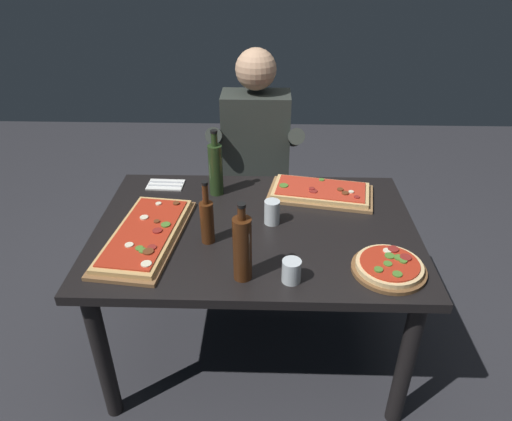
{
  "coord_description": "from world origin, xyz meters",
  "views": [
    {
      "loc": [
        0.05,
        -1.7,
        1.86
      ],
      "look_at": [
        0.0,
        0.05,
        0.79
      ],
      "focal_mm": 32.6,
      "sensor_mm": 36.0,
      "label": 1
    }
  ],
  "objects_px": {
    "vinegar_bottle_green": "(242,248)",
    "dining_table": "(256,244)",
    "wine_bottle_dark": "(216,168)",
    "tumbler_far_side": "(291,272)",
    "pizza_round_far": "(389,267)",
    "pizza_rectangular_left": "(146,235)",
    "pizza_rectangular_front": "(321,192)",
    "oil_bottle_amber": "(207,220)",
    "seated_diner": "(256,155)",
    "diner_chair": "(256,185)",
    "tumbler_near_camera": "(272,213)"
  },
  "relations": [
    {
      "from": "vinegar_bottle_green",
      "to": "tumbler_near_camera",
      "type": "distance_m",
      "value": 0.4
    },
    {
      "from": "oil_bottle_amber",
      "to": "diner_chair",
      "type": "relative_size",
      "value": 0.32
    },
    {
      "from": "pizza_rectangular_left",
      "to": "tumbler_near_camera",
      "type": "xyz_separation_m",
      "value": [
        0.53,
        0.14,
        0.03
      ]
    },
    {
      "from": "pizza_round_far",
      "to": "seated_diner",
      "type": "bearing_deg",
      "value": 117.41
    },
    {
      "from": "wine_bottle_dark",
      "to": "pizza_rectangular_front",
      "type": "bearing_deg",
      "value": -1.07
    },
    {
      "from": "pizza_rectangular_front",
      "to": "oil_bottle_amber",
      "type": "xyz_separation_m",
      "value": [
        -0.5,
        -0.4,
        0.08
      ]
    },
    {
      "from": "pizza_round_far",
      "to": "pizza_rectangular_front",
      "type": "bearing_deg",
      "value": 109.6
    },
    {
      "from": "wine_bottle_dark",
      "to": "tumbler_far_side",
      "type": "bearing_deg",
      "value": -62.47
    },
    {
      "from": "dining_table",
      "to": "pizza_rectangular_left",
      "type": "xyz_separation_m",
      "value": [
        -0.46,
        -0.11,
        0.12
      ]
    },
    {
      "from": "diner_chair",
      "to": "pizza_rectangular_front",
      "type": "bearing_deg",
      "value": -60.13
    },
    {
      "from": "pizza_rectangular_front",
      "to": "pizza_rectangular_left",
      "type": "height_order",
      "value": "same"
    },
    {
      "from": "pizza_rectangular_left",
      "to": "wine_bottle_dark",
      "type": "xyz_separation_m",
      "value": [
        0.26,
        0.4,
        0.12
      ]
    },
    {
      "from": "pizza_round_far",
      "to": "diner_chair",
      "type": "distance_m",
      "value": 1.3
    },
    {
      "from": "wine_bottle_dark",
      "to": "vinegar_bottle_green",
      "type": "xyz_separation_m",
      "value": [
        0.16,
        -0.64,
        -0.0
      ]
    },
    {
      "from": "pizza_rectangular_left",
      "to": "seated_diner",
      "type": "distance_m",
      "value": 0.95
    },
    {
      "from": "pizza_rectangular_front",
      "to": "diner_chair",
      "type": "height_order",
      "value": "diner_chair"
    },
    {
      "from": "pizza_rectangular_front",
      "to": "oil_bottle_amber",
      "type": "distance_m",
      "value": 0.65
    },
    {
      "from": "pizza_rectangular_left",
      "to": "dining_table",
      "type": "bearing_deg",
      "value": 13.35
    },
    {
      "from": "pizza_rectangular_front",
      "to": "dining_table",
      "type": "bearing_deg",
      "value": -137.5
    },
    {
      "from": "vinegar_bottle_green",
      "to": "diner_chair",
      "type": "xyz_separation_m",
      "value": [
        0.02,
        1.2,
        -0.39
      ]
    },
    {
      "from": "pizza_rectangular_left",
      "to": "tumbler_far_side",
      "type": "xyz_separation_m",
      "value": [
        0.6,
        -0.25,
        0.02
      ]
    },
    {
      "from": "pizza_round_far",
      "to": "tumbler_near_camera",
      "type": "relative_size",
      "value": 2.58
    },
    {
      "from": "pizza_rectangular_left",
      "to": "tumbler_near_camera",
      "type": "height_order",
      "value": "tumbler_near_camera"
    },
    {
      "from": "vinegar_bottle_green",
      "to": "tumbler_near_camera",
      "type": "height_order",
      "value": "vinegar_bottle_green"
    },
    {
      "from": "oil_bottle_amber",
      "to": "vinegar_bottle_green",
      "type": "bearing_deg",
      "value": -55.73
    },
    {
      "from": "oil_bottle_amber",
      "to": "pizza_rectangular_left",
      "type": "bearing_deg",
      "value": 177.8
    },
    {
      "from": "vinegar_bottle_green",
      "to": "seated_diner",
      "type": "bearing_deg",
      "value": 89.11
    },
    {
      "from": "dining_table",
      "to": "oil_bottle_amber",
      "type": "xyz_separation_m",
      "value": [
        -0.19,
        -0.12,
        0.2
      ]
    },
    {
      "from": "tumbler_far_side",
      "to": "pizza_rectangular_front",
      "type": "bearing_deg",
      "value": 75.54
    },
    {
      "from": "dining_table",
      "to": "tumbler_far_side",
      "type": "bearing_deg",
      "value": -68.71
    },
    {
      "from": "pizza_round_far",
      "to": "wine_bottle_dark",
      "type": "height_order",
      "value": "wine_bottle_dark"
    },
    {
      "from": "pizza_rectangular_left",
      "to": "seated_diner",
      "type": "relative_size",
      "value": 0.47
    },
    {
      "from": "dining_table",
      "to": "vinegar_bottle_green",
      "type": "height_order",
      "value": "vinegar_bottle_green"
    },
    {
      "from": "tumbler_far_side",
      "to": "wine_bottle_dark",
      "type": "bearing_deg",
      "value": 117.53
    },
    {
      "from": "dining_table",
      "to": "tumbler_far_side",
      "type": "xyz_separation_m",
      "value": [
        0.14,
        -0.36,
        0.13
      ]
    },
    {
      "from": "pizza_rectangular_front",
      "to": "tumbler_far_side",
      "type": "height_order",
      "value": "tumbler_far_side"
    },
    {
      "from": "pizza_round_far",
      "to": "diner_chair",
      "type": "relative_size",
      "value": 0.32
    },
    {
      "from": "pizza_rectangular_left",
      "to": "wine_bottle_dark",
      "type": "height_order",
      "value": "wine_bottle_dark"
    },
    {
      "from": "dining_table",
      "to": "pizza_rectangular_front",
      "type": "height_order",
      "value": "pizza_rectangular_front"
    },
    {
      "from": "wine_bottle_dark",
      "to": "diner_chair",
      "type": "distance_m",
      "value": 0.71
    },
    {
      "from": "wine_bottle_dark",
      "to": "diner_chair",
      "type": "relative_size",
      "value": 0.38
    },
    {
      "from": "wine_bottle_dark",
      "to": "tumbler_far_side",
      "type": "relative_size",
      "value": 3.66
    },
    {
      "from": "wine_bottle_dark",
      "to": "pizza_round_far",
      "type": "bearing_deg",
      "value": -39.53
    },
    {
      "from": "pizza_round_far",
      "to": "vinegar_bottle_green",
      "type": "relative_size",
      "value": 0.89
    },
    {
      "from": "vinegar_bottle_green",
      "to": "dining_table",
      "type": "bearing_deg",
      "value": 83.76
    },
    {
      "from": "wine_bottle_dark",
      "to": "tumbler_near_camera",
      "type": "relative_size",
      "value": 3.0
    },
    {
      "from": "pizza_round_far",
      "to": "pizza_rectangular_left",
      "type": "bearing_deg",
      "value": 169.0
    },
    {
      "from": "pizza_round_far",
      "to": "tumbler_far_side",
      "type": "xyz_separation_m",
      "value": [
        -0.37,
        -0.07,
        0.02
      ]
    },
    {
      "from": "tumbler_far_side",
      "to": "dining_table",
      "type": "bearing_deg",
      "value": 111.29
    },
    {
      "from": "pizza_round_far",
      "to": "wine_bottle_dark",
      "type": "distance_m",
      "value": 0.93
    }
  ]
}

